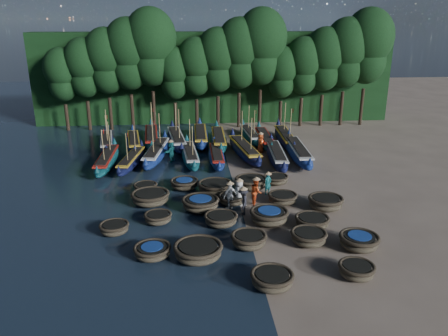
{
  "coord_description": "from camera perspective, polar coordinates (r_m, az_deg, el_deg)",
  "views": [
    {
      "loc": [
        -3.16,
        -26.84,
        11.33
      ],
      "look_at": [
        -0.72,
        2.35,
        1.3
      ],
      "focal_mm": 35.0,
      "sensor_mm": 36.0,
      "label": 1
    }
  ],
  "objects": [
    {
      "name": "fisherman_5",
      "position": [
        36.56,
        -6.93,
        2.23
      ],
      "size": [
        1.16,
        1.74,
        1.99
      ],
      "rotation": [
        0.0,
        0.0,
        4.29
      ],
      "color": "#176061",
      "rests_on": "ground"
    },
    {
      "name": "tree_2",
      "position": [
        47.73,
        -15.14,
        13.45
      ],
      "size": [
        4.51,
        4.51,
        10.63
      ],
      "color": "black",
      "rests_on": "ground"
    },
    {
      "name": "tree_3",
      "position": [
        47.34,
        -12.38,
        14.44
      ],
      "size": [
        4.92,
        4.92,
        11.6
      ],
      "color": "black",
      "rests_on": "ground"
    },
    {
      "name": "coracle_8",
      "position": [
        23.76,
        11.01,
        -8.83
      ],
      "size": [
        2.29,
        2.29,
        0.73
      ],
      "rotation": [
        0.0,
        0.0,
        0.33
      ],
      "color": "brown",
      "rests_on": "ground"
    },
    {
      "name": "fisherman_1",
      "position": [
        29.68,
        5.76,
        -1.82
      ],
      "size": [
        0.66,
        0.59,
        1.72
      ],
      "rotation": [
        0.0,
        0.0,
        0.5
      ],
      "color": "#176061",
      "rests_on": "ground"
    },
    {
      "name": "long_boat_16",
      "position": [
        41.61,
        5.32,
        3.8
      ],
      "size": [
        1.56,
        8.17,
        1.44
      ],
      "rotation": [
        0.0,
        0.0,
        -0.02
      ],
      "color": "#0D464C",
      "rests_on": "ground"
    },
    {
      "name": "ground",
      "position": [
        29.31,
        1.78,
        -3.85
      ],
      "size": [
        120.0,
        120.0,
        0.0
      ],
      "primitive_type": "plane",
      "color": "gray",
      "rests_on": "ground"
    },
    {
      "name": "long_boat_5",
      "position": [
        36.38,
        -0.98,
        1.57
      ],
      "size": [
        1.33,
        7.38,
        1.3
      ],
      "rotation": [
        0.0,
        0.0,
        -0.0
      ],
      "color": "navy",
      "rests_on": "ground"
    },
    {
      "name": "coracle_17",
      "position": [
        28.13,
        1.08,
        -4.06
      ],
      "size": [
        1.86,
        1.86,
        0.63
      ],
      "rotation": [
        0.0,
        0.0,
        0.12
      ],
      "color": "brown",
      "rests_on": "ground"
    },
    {
      "name": "tree_10",
      "position": [
        48.23,
        7.58,
        12.36
      ],
      "size": [
        3.68,
        3.68,
        8.68
      ],
      "color": "black",
      "rests_on": "ground"
    },
    {
      "name": "long_boat_1",
      "position": [
        36.45,
        -15.05,
        1.02
      ],
      "size": [
        1.49,
        8.1,
        3.44
      ],
      "rotation": [
        0.0,
        0.0,
        -0.01
      ],
      "color": "#0D464C",
      "rests_on": "ground"
    },
    {
      "name": "long_boat_3",
      "position": [
        37.46,
        -8.81,
        2.01
      ],
      "size": [
        2.63,
        8.67,
        3.71
      ],
      "rotation": [
        0.0,
        0.0,
        -0.13
      ],
      "color": "navy",
      "rests_on": "ground"
    },
    {
      "name": "tree_14",
      "position": [
        50.76,
        18.28,
        14.99
      ],
      "size": [
        5.34,
        5.34,
        12.58
      ],
      "color": "black",
      "rests_on": "ground"
    },
    {
      "name": "coracle_18",
      "position": [
        28.48,
        7.66,
        -3.89
      ],
      "size": [
        2.34,
        2.34,
        0.67
      ],
      "rotation": [
        0.0,
        0.0,
        -0.41
      ],
      "color": "brown",
      "rests_on": "ground"
    },
    {
      "name": "coracle_11",
      "position": [
        25.86,
        -8.61,
        -6.42
      ],
      "size": [
        1.65,
        1.65,
        0.63
      ],
      "rotation": [
        0.0,
        0.0,
        0.04
      ],
      "color": "brown",
      "rests_on": "ground"
    },
    {
      "name": "coracle_3",
      "position": [
        20.04,
        6.3,
        -14.22
      ],
      "size": [
        2.42,
        2.42,
        0.73
      ],
      "rotation": [
        0.0,
        0.0,
        0.43
      ],
      "color": "brown",
      "rests_on": "ground"
    },
    {
      "name": "tree_13",
      "position": [
        49.97,
        15.69,
        14.4
      ],
      "size": [
        4.92,
        4.92,
        11.6
      ],
      "color": "black",
      "rests_on": "ground"
    },
    {
      "name": "long_boat_8",
      "position": [
        37.65,
        9.65,
        2.09
      ],
      "size": [
        2.01,
        9.19,
        1.62
      ],
      "rotation": [
        0.0,
        0.0,
        -0.05
      ],
      "color": "navy",
      "rests_on": "ground"
    },
    {
      "name": "coracle_13",
      "position": [
        25.64,
        5.92,
        -6.22
      ],
      "size": [
        2.3,
        2.3,
        0.85
      ],
      "rotation": [
        0.0,
        0.0,
        0.03
      ],
      "color": "brown",
      "rests_on": "ground"
    },
    {
      "name": "long_boat_14",
      "position": [
        41.15,
        -0.71,
        3.76
      ],
      "size": [
        1.7,
        8.71,
        1.53
      ],
      "rotation": [
        0.0,
        0.0,
        -0.02
      ],
      "color": "#0D464C",
      "rests_on": "ground"
    },
    {
      "name": "fisherman_2",
      "position": [
        27.94,
        4.22,
        -2.99
      ],
      "size": [
        0.71,
        0.89,
        1.99
      ],
      "rotation": [
        0.0,
        0.0,
        1.61
      ],
      "color": "#CE471B",
      "rests_on": "ground"
    },
    {
      "name": "coracle_12",
      "position": [
        25.35,
        -0.4,
        -6.69
      ],
      "size": [
        2.1,
        2.1,
        0.67
      ],
      "rotation": [
        0.0,
        0.0,
        0.16
      ],
      "color": "brown",
      "rests_on": "ground"
    },
    {
      "name": "tree_5",
      "position": [
        47.17,
        -6.53,
        12.26
      ],
      "size": [
        3.68,
        3.68,
        8.68
      ],
      "color": "black",
      "rests_on": "ground"
    },
    {
      "name": "long_boat_11",
      "position": [
        42.38,
        -9.44,
        3.97
      ],
      "size": [
        2.24,
        8.84,
        3.77
      ],
      "rotation": [
        0.0,
        0.0,
        0.08
      ],
      "color": "#0D464C",
      "rests_on": "ground"
    },
    {
      "name": "long_boat_12",
      "position": [
        41.37,
        -6.21,
        3.76
      ],
      "size": [
        2.61,
        8.83,
        3.78
      ],
      "rotation": [
        0.0,
        0.0,
        0.12
      ],
      "color": "#0F1138",
      "rests_on": "ground"
    },
    {
      "name": "coracle_19",
      "position": [
        28.07,
        13.14,
        -4.38
      ],
      "size": [
        2.56,
        2.56,
        0.83
      ],
      "rotation": [
        0.0,
        0.0,
        0.31
      ],
      "color": "brown",
      "rests_on": "ground"
    },
    {
      "name": "coracle_23",
      "position": [
        30.59,
        3.55,
        -1.9
      ],
      "size": [
        2.54,
        2.54,
        0.85
      ],
      "rotation": [
        0.0,
        0.0,
        -0.24
      ],
      "color": "brown",
      "rests_on": "ground"
    },
    {
      "name": "coracle_6",
      "position": [
        21.99,
        -3.39,
        -10.76
      ],
      "size": [
        2.48,
        2.48,
        0.81
      ],
      "rotation": [
        0.0,
        0.0,
        0.01
      ],
      "color": "brown",
      "rests_on": "ground"
    },
    {
      "name": "coracle_7",
      "position": [
        23.05,
        3.27,
        -9.35
      ],
      "size": [
        2.32,
        2.32,
        0.76
      ],
      "rotation": [
        0.0,
        0.0,
        -0.43
      ],
      "color": "brown",
      "rests_on": "ground"
    },
    {
      "name": "tree_11",
      "position": [
        48.7,
        10.33,
        13.09
      ],
      "size": [
        4.09,
        4.09,
        9.65
      ],
      "color": "black",
      "rests_on": "ground"
    },
    {
      "name": "long_boat_9",
      "position": [
        41.93,
        -15.06,
        3.32
      ],
      "size": [
        2.63,
        7.78,
        3.35
      ],
      "rotation": [
        0.0,
        0.0,
        0.17
      ],
      "color": "#0F1138",
      "rests_on": "ground"
    },
    {
      "name": "long_boat_15",
      "position": [
        43.1,
        3.41,
        4.34
      ],
      "size": [
        1.86,
        7.63,
        3.25
      ],
      "rotation": [
        0.0,
        0.0,
        0.07
      ],
      "color": "#0D464C",
      "rests_on": "ground"
    },
    {
      "name": "tree_4",
      "position": [
        47.06,
        -9.56,
        15.41
      ],
      "size": [
        5.34,
        5.34,
        12.58
      ],
      "color": "black",
      "rests_on": "ground"
    },
    {
      "name": "tree_7",
      "position": [
        47.13,
        -0.83,
        14.02
      ],
      "size": [
        4.51,
        4.51,
        10.63
      ],
      "color": "black",
      "rests_on": "ground"
    },
    {
      "name": "long_boat_6",
      "position": [
        37.76,
        2.67,
        2.37
      ],
      "size": [
        2.78,
        8.81,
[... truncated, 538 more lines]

